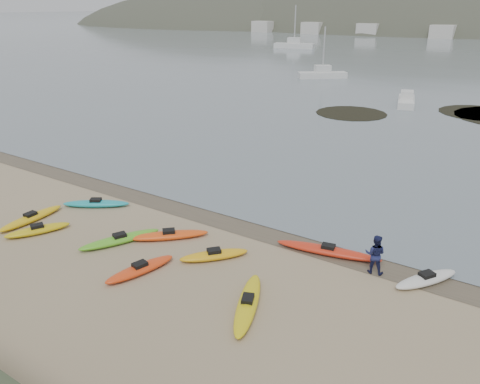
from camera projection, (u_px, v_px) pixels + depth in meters
The scene contains 6 objects.
ground at pixel (240, 220), 23.29m from camera, with size 600.00×600.00×0.00m, color tan.
wet_sand at pixel (237, 222), 23.06m from camera, with size 60.00×60.00×0.00m, color brown.
kayaks at pixel (175, 245), 20.50m from camera, with size 19.18×8.53×0.34m.
person_east at pixel (375, 254), 18.44m from camera, with size 0.80×0.62×1.64m, color navy.
kelp_mats at pixel (466, 115), 45.01m from camera, with size 21.88×15.07×0.04m.
moored_boats at pixel (479, 61), 83.05m from camera, with size 96.01×79.50×1.34m.
Camera 1 is at (11.60, -17.61, 9.99)m, focal length 35.00 mm.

